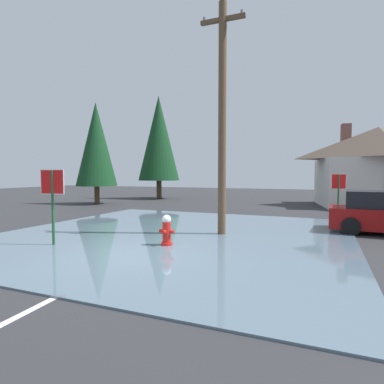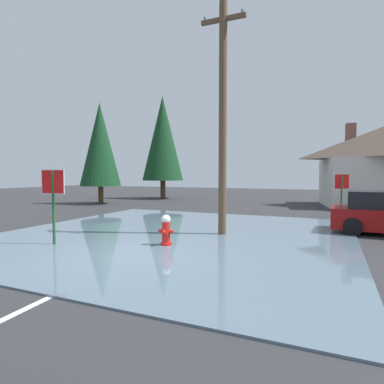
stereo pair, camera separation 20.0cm
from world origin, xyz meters
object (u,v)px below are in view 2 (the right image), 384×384
Objects in this scene: utility_pole at (223,115)px; stop_sign_near at (53,191)px; fire_hydrant at (166,231)px; stop_sign_far at (342,187)px; house at (382,165)px; pine_tree_mid_left at (163,138)px; pine_tree_tall_left at (100,145)px.

stop_sign_near is at bearing -138.90° from utility_pole.
fire_hydrant is (3.18, 1.28, -1.19)m from stop_sign_near.
fire_hydrant is at bearing -121.68° from stop_sign_far.
house is (7.56, 15.95, 2.27)m from fire_hydrant.
pine_tree_mid_left is (-14.10, 8.37, 3.72)m from stop_sign_far.
pine_tree_mid_left is (-10.13, 14.06, 1.05)m from utility_pole.
stop_sign_near is 14.13m from pine_tree_tall_left.
house is (6.57, 13.59, -1.48)m from utility_pole.
stop_sign_near is 1.06× the size of stop_sign_far.
fire_hydrant is 0.44× the size of stop_sign_far.
house is 1.17× the size of pine_tree_tall_left.
utility_pole is 0.95× the size of house.
stop_sign_near is 0.29× the size of utility_pole.
pine_tree_tall_left is at bearing -105.98° from pine_tree_mid_left.
pine_tree_tall_left is (-7.72, 11.53, 2.64)m from stop_sign_near.
pine_tree_tall_left is (-15.87, 2.21, 2.74)m from stop_sign_far.
house is at bearing 64.22° from utility_pole.
pine_tree_mid_left is at bearing 108.62° from stop_sign_near.
fire_hydrant is 9.52m from stop_sign_far.
pine_tree_mid_left is at bearing 119.10° from fire_hydrant.
pine_tree_mid_left is (-9.14, 16.42, 4.80)m from fire_hydrant.
stop_sign_far reaches higher than fire_hydrant.
stop_sign_near is at bearing -121.93° from house.
stop_sign_far is (8.14, 9.33, -0.10)m from stop_sign_near.
house reaches higher than stop_sign_near.
pine_tree_tall_left is at bearing 123.81° from stop_sign_near.
stop_sign_far is 0.26× the size of house.
pine_tree_mid_left reaches higher than house.
pine_tree_tall_left reaches higher than stop_sign_near.
stop_sign_near is 0.26× the size of pine_tree_mid_left.
utility_pole is at bearing 67.14° from fire_hydrant.
stop_sign_far is 16.25m from pine_tree_tall_left.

